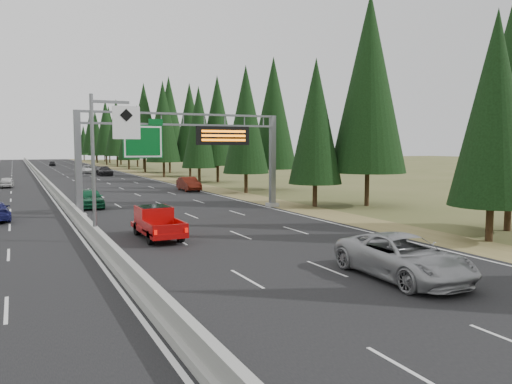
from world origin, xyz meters
The scene contains 14 objects.
road centered at (0.00, 80.00, 0.04)m, with size 32.00×260.00×0.08m, color black.
shoulder_right centered at (17.80, 80.00, 0.03)m, with size 3.60×260.00×0.06m, color olive.
median_barrier centered at (0.00, 80.00, 0.41)m, with size 0.70×260.00×0.85m.
sign_gantry centered at (8.92, 34.88, 5.27)m, with size 16.75×0.98×7.80m.
hov_sign_pole centered at (0.58, 24.97, 4.72)m, with size 2.80×0.50×8.00m.
tree_row_right centered at (22.02, 82.24, 9.44)m, with size 11.79×239.16×19.00m.
silver_minivan centered at (9.84, 11.86, 0.94)m, with size 2.86×6.20×1.72m, color #9D9EA1.
red_pickup centered at (3.35, 24.98, 1.05)m, with size 1.93×5.40×1.76m.
car_ahead_green centered at (1.87, 40.99, 0.90)m, with size 1.94×4.83×1.64m, color #145734.
car_ahead_dkred centered at (14.50, 52.75, 0.88)m, with size 1.69×4.86×1.60m, color #60190D.
car_ahead_dkgrey centered at (10.61, 88.30, 0.89)m, with size 2.27×5.58×1.62m, color black.
car_ahead_white centered at (8.95, 97.75, 0.81)m, with size 2.41×5.23×1.45m, color silver.
car_ahead_far centered at (5.26, 137.71, 0.72)m, with size 1.52×3.77×1.29m, color black.
car_onc_white centered at (-4.75, 67.13, 0.75)m, with size 1.59×3.96×1.35m, color silver.
Camera 1 is at (-3.84, -2.99, 5.30)m, focal length 35.00 mm.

